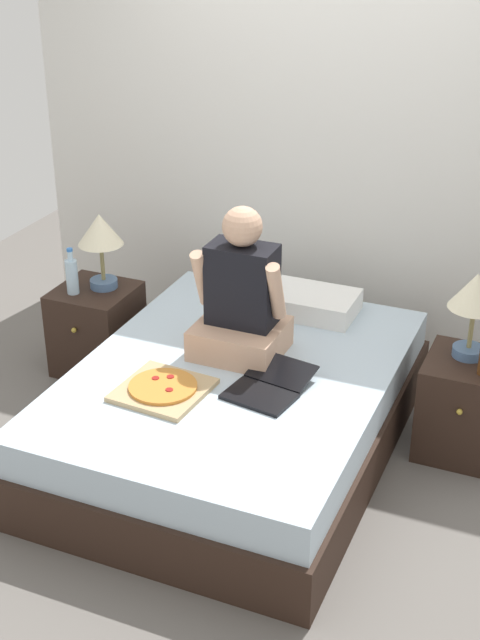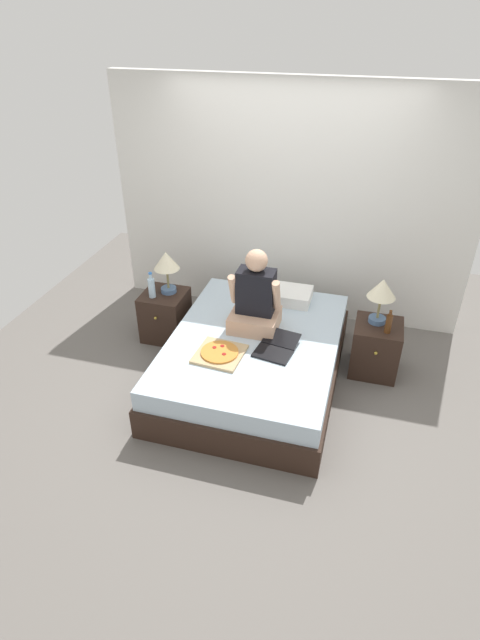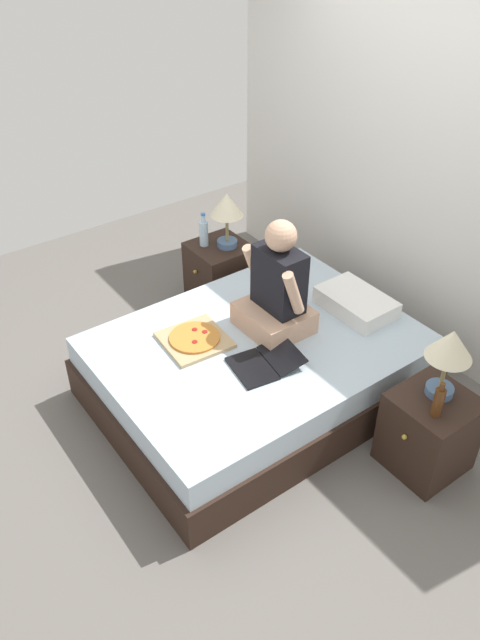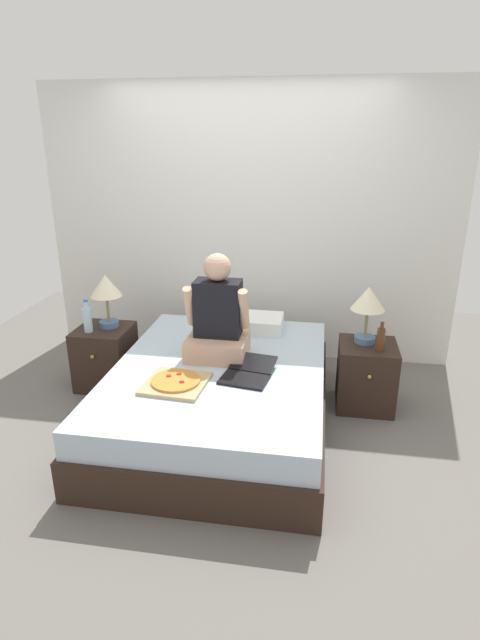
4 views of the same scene
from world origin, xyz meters
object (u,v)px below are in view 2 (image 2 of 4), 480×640
Objects in this scene: nightstand_right at (375,348)px; pizza_box at (220,353)px; laptop at (276,349)px; beer_bottle at (389,323)px; nightstand_left at (165,315)px; lamp_on_right_nightstand at (382,292)px; water_bottle at (152,287)px; person_seated at (255,300)px; lamp_on_left_nightstand at (166,263)px; bed at (254,359)px.

pizza_box is at bearing -148.94° from nightstand_right.
beer_bottle is at bearing 27.82° from laptop.
nightstand_left is 2.22m from lamp_on_right_nightstand.
water_bottle is 1.18m from pizza_box.
lamp_on_right_nightstand is at bearing 3.60° from water_bottle.
beer_bottle is at bearing 7.89° from person_seated.
pizza_box is (0.82, -0.84, -0.36)m from lamp_on_left_nightstand.
nightstand_left is at bearing 180.00° from nightstand_right.
lamp_on_right_nightstand is (-0.03, 0.05, 0.59)m from nightstand_right.
lamp_on_left_nightstand is 2.21m from nightstand_right.
pizza_box reaches higher than bed.
lamp_on_left_nightstand is at bearing 153.33° from laptop.
laptop reaches higher than pizza_box.
bed is 1.31m from lamp_on_left_nightstand.
pizza_box is at bearing -42.47° from nightstand_left.
nightstand_right is 1.26m from person_seated.
lamp_on_right_nightstand is 1.05× the size of pizza_box.
nightstand_right is 0.38m from beer_bottle.
lamp_on_right_nightstand is 0.98× the size of laptop.
lamp_on_left_nightstand is 1.47m from laptop.
nightstand_left is 1.46m from laptop.
laptop is (0.27, -0.32, -0.27)m from person_seated.
nightstand_right is 0.67× the size of person_seated.
bed is 3.96× the size of nightstand_left.
laptop is (1.39, -0.50, -0.14)m from water_bottle.
lamp_on_right_nightstand is 1.57m from pizza_box.
pizza_box is (0.86, -0.79, 0.23)m from nightstand_left.
nightstand_left is 1.13× the size of laptop.
laptop is at bearing 23.81° from pizza_box.
lamp_on_left_nightstand is 2.22m from beer_bottle.
bed is 4.59× the size of lamp_on_right_nightstand.
person_seated is at bearing -166.75° from nightstand_right.
bed is at bearing -17.20° from water_bottle.
lamp_on_left_nightstand is 1.96× the size of beer_bottle.
nightstand_left is 1.16× the size of lamp_on_right_nightstand.
lamp_on_right_nightstand is 1.15m from person_seated.
beer_bottle is (2.32, -0.01, -0.02)m from water_bottle.
laptop reaches higher than bed.
lamp_on_right_nightstand is at bearing 16.04° from person_seated.
bed is at bearing -22.54° from nightstand_left.
beer_bottle is 1.22m from person_seated.
nightstand_right is at bearing -1.34° from lamp_on_left_nightstand.
beer_bottle reaches higher than nightstand_left.
pizza_box is at bearing -123.51° from bed.
lamp_on_left_nightstand is 1.06m from person_seated.
person_seated is 1.69× the size of laptop.
bed is 0.56m from person_seated.
person_seated reaches higher than water_bottle.
water_bottle is at bearing -130.60° from lamp_on_left_nightstand.
nightstand_left is at bearing -178.66° from lamp_on_right_nightstand.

